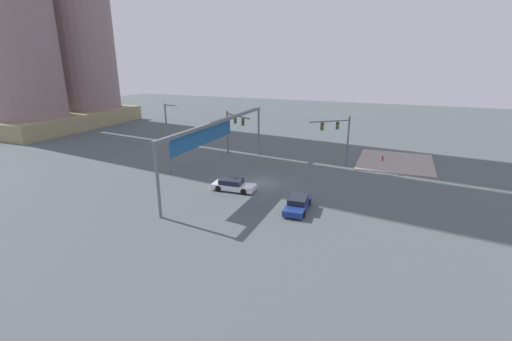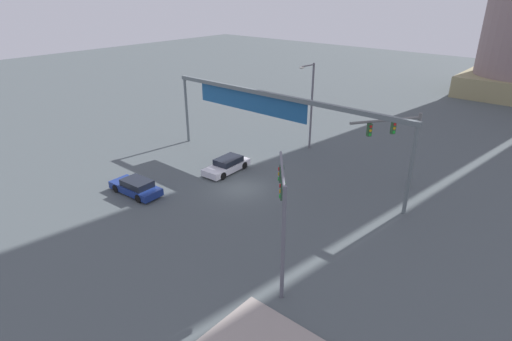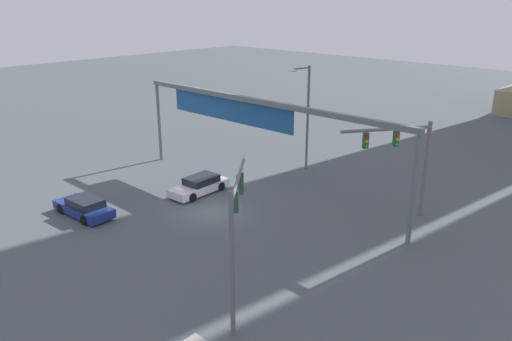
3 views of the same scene
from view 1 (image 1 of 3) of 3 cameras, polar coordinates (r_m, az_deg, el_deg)
ground_plane at (r=39.69m, az=0.53°, el=-2.04°), size 166.15×166.15×0.00m
sidewalk_corner at (r=51.13m, az=21.34°, el=1.29°), size 10.85×9.43×0.15m
traffic_signal_near_corner at (r=49.96m, az=-3.75°, el=7.10°), size 3.44×4.97×6.20m
traffic_signal_opposite_side at (r=45.55m, az=13.04°, el=5.92°), size 3.59×4.33×6.45m
streetlamp_curved_arm at (r=42.82m, az=-13.84°, el=5.54°), size 0.52×2.02×8.37m
overhead_sign_gantry at (r=39.21m, az=-6.52°, el=6.30°), size 23.56×0.43×6.81m
sedan_car_approaching at (r=37.47m, az=-3.66°, el=-2.34°), size 2.03×4.63×1.21m
sedan_car_waiting_far at (r=32.86m, az=6.68°, el=-5.34°), size 4.56×2.08×1.21m
fire_hydrant_on_curb at (r=50.63m, az=19.57°, el=1.82°), size 0.33×0.22×0.71m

